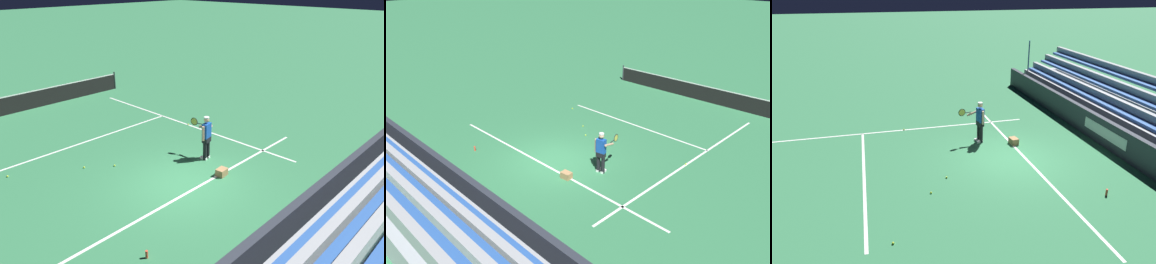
{
  "view_description": "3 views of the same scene",
  "coord_description": "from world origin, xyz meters",
  "views": [
    {
      "loc": [
        -7.85,
        -7.8,
        6.49
      ],
      "look_at": [
        1.0,
        0.52,
        1.46
      ],
      "focal_mm": 35.0,
      "sensor_mm": 36.0,
      "label": 1
    },
    {
      "loc": [
        10.58,
        -9.08,
        7.67
      ],
      "look_at": [
        0.19,
        1.24,
        1.01
      ],
      "focal_mm": 35.0,
      "sensor_mm": 36.0,
      "label": 2
    },
    {
      "loc": [
        -11.94,
        5.07,
        6.23
      ],
      "look_at": [
        0.86,
        1.69,
        0.96
      ],
      "focal_mm": 35.0,
      "sensor_mm": 36.0,
      "label": 3
    }
  ],
  "objects": [
    {
      "name": "tennis_ball_midcourt",
      "position": [
        -1.68,
        3.45,
        0.03
      ],
      "size": [
        0.07,
        0.07,
        0.07
      ],
      "primitive_type": "sphere",
      "color": "#CCE533",
      "rests_on": "ground"
    },
    {
      "name": "bleacher_stand",
      "position": [
        0.0,
        -5.97,
        0.73
      ],
      "size": [
        20.03,
        2.4,
        2.95
      ],
      "color": "#9EA3A8",
      "rests_on": "ground"
    },
    {
      "name": "tennis_ball_far_left",
      "position": [
        4.1,
        3.67,
        0.03
      ],
      "size": [
        0.07,
        0.07,
        0.07
      ],
      "primitive_type": "sphere",
      "color": "#CCE533",
      "rests_on": "ground"
    },
    {
      "name": "water_bottle",
      "position": [
        -3.2,
        -1.88,
        0.11
      ],
      "size": [
        0.07,
        0.07,
        0.22
      ],
      "primitive_type": "cylinder",
      "color": "#EA4C33",
      "rests_on": "ground"
    },
    {
      "name": "tennis_ball_toward_net",
      "position": [
        -3.89,
        4.83,
        0.03
      ],
      "size": [
        0.07,
        0.07,
        0.07
      ],
      "primitive_type": "sphere",
      "color": "#CCE533",
      "rests_on": "ground"
    },
    {
      "name": "back_wall_sponsor_board",
      "position": [
        -0.01,
        -4.14,
        0.55
      ],
      "size": [
        21.09,
        0.25,
        1.1
      ],
      "color": "#2D333D",
      "rests_on": "ground"
    },
    {
      "name": "ground_plane",
      "position": [
        0.0,
        0.0,
        0.0
      ],
      "size": [
        160.0,
        160.0,
        0.0
      ],
      "primitive_type": "plane",
      "color": "#337A4C"
    },
    {
      "name": "court_baseline_white",
      "position": [
        0.0,
        -0.5,
        0.0
      ],
      "size": [
        12.0,
        0.1,
        0.01
      ],
      "primitive_type": "cube",
      "color": "white",
      "rests_on": "ground"
    },
    {
      "name": "court_service_line_white",
      "position": [
        0.0,
        5.5,
        0.0
      ],
      "size": [
        8.22,
        0.1,
        0.01
      ],
      "primitive_type": "cube",
      "color": "white",
      "rests_on": "ground"
    },
    {
      "name": "court_sideline_white",
      "position": [
        4.11,
        4.0,
        0.0
      ],
      "size": [
        0.1,
        12.0,
        0.01
      ],
      "primitive_type": "cube",
      "color": "white",
      "rests_on": "ground"
    },
    {
      "name": "tennis_ball_far_right",
      "position": [
        -0.82,
        2.76,
        0.03
      ],
      "size": [
        0.07,
        0.07,
        0.07
      ],
      "primitive_type": "sphere",
      "color": "#CCE533",
      "rests_on": "ground"
    },
    {
      "name": "tennis_net",
      "position": [
        0.0,
        11.4,
        0.49
      ],
      "size": [
        11.09,
        0.09,
        1.07
      ],
      "color": "#33383D",
      "rests_on": "ground"
    },
    {
      "name": "ball_box_cardboard",
      "position": [
        1.37,
        -0.58,
        0.13
      ],
      "size": [
        0.43,
        0.34,
        0.26
      ],
      "primitive_type": "cube",
      "rotation": [
        0.0,
        0.0,
        0.1
      ],
      "color": "#A87F51",
      "rests_on": "ground"
    },
    {
      "name": "tennis_player",
      "position": [
        2.0,
        0.73,
        0.89
      ],
      "size": [
        0.59,
        1.05,
        1.71
      ],
      "color": "black",
      "rests_on": "ground"
    }
  ]
}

